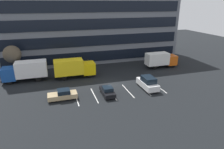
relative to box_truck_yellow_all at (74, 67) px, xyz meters
The scene contains 10 objects.
ground_plane 8.39m from the box_truck_yellow_all, 41.09° to the right, with size 120.00×120.00×0.00m, color black.
office_building 15.66m from the box_truck_yellow_all, 64.01° to the left, with size 41.73×11.32×18.00m.
lot_markings 10.94m from the box_truck_yellow_all, 55.17° to the right, with size 14.14×5.40×0.01m.
box_truck_yellow_all is the anchor object (origin of this frame).
box_truck_orange 19.01m from the box_truck_yellow_all, ahead, with size 7.14×2.37×3.31m.
box_truck_blue 8.61m from the box_truck_yellow_all, behind, with size 7.83×2.59×3.63m.
suv_white 14.21m from the box_truck_yellow_all, 39.06° to the right, with size 2.02×4.76×2.15m.
sedan_tan 9.18m from the box_truck_yellow_all, 107.98° to the right, with size 4.26×1.78×1.53m.
sedan_black 10.14m from the box_truck_yellow_all, 67.09° to the right, with size 1.65×3.95×1.42m.
bare_tree 11.78m from the box_truck_yellow_all, 160.46° to the left, with size 3.26×3.26×6.11m.
Camera 1 is at (-9.83, -30.71, 13.61)m, focal length 31.63 mm.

